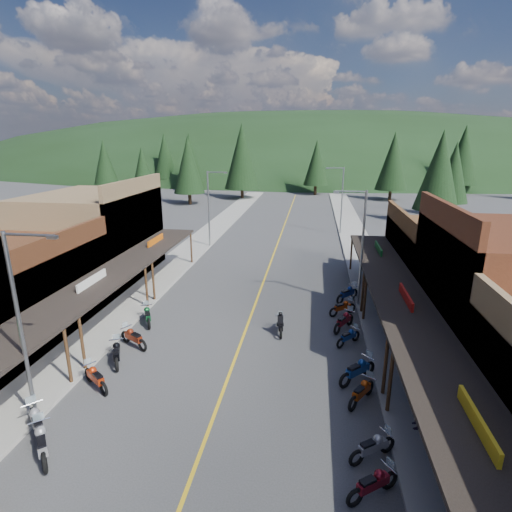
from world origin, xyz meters
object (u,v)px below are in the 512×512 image
at_px(pine_2, 242,156).
at_px(pine_9, 453,173).
at_px(pine_5, 463,155).
at_px(bike_west_4, 42,442).
at_px(pine_4, 393,161).
at_px(bike_west_9, 148,315).
at_px(bike_east_11, 347,293).
at_px(rider_on_bike, 280,324).
at_px(bike_west_6, 96,377).
at_px(bike_east_10, 343,307).
at_px(streetlight_0, 23,323).
at_px(pine_7, 165,156).
at_px(pine_10, 188,165).
at_px(bike_east_6, 362,391).
at_px(pine_1, 190,157).
at_px(bike_east_9, 344,320).
at_px(bike_west_5, 37,422).
at_px(streetlight_2, 360,244).
at_px(pine_3, 316,163).
at_px(pedestrian_east_a, 418,408).
at_px(shop_east_3, 449,261).
at_px(bike_east_4, 373,483).
at_px(pine_0, 105,162).
at_px(shop_west_3, 96,236).
at_px(pedestrian_east_b, 369,268).
at_px(bike_east_7, 358,369).
at_px(shop_west_2, 15,289).
at_px(streetlight_3, 341,198).
at_px(bike_east_5, 373,446).
at_px(streetlight_1, 210,206).
at_px(bike_west_7, 117,352).
at_px(bike_east_8, 348,336).
at_px(pine_11, 439,170).
at_px(pine_8, 143,175).
at_px(bike_west_8, 133,337).

xyz_separation_m(pine_2, pine_9, (34.00, -13.00, -1.61)).
xyz_separation_m(pine_5, bike_west_4, (-39.59, -79.68, -7.33)).
xyz_separation_m(pine_4, bike_west_9, (-24.19, -56.77, -6.62)).
xyz_separation_m(bike_east_11, rider_on_bike, (-4.29, -5.56, -0.06)).
xyz_separation_m(bike_west_6, bike_east_10, (11.78, 9.86, -0.04)).
distance_m(streetlight_0, bike_west_4, 4.38).
distance_m(pine_7, pine_10, 29.53).
bearing_deg(bike_east_6, pine_1, 146.33).
xyz_separation_m(pine_9, bike_east_9, (-18.13, -40.82, -5.75)).
height_order(pine_10, bike_west_5, pine_10).
bearing_deg(streetlight_2, pine_3, 92.91).
bearing_deg(pedestrian_east_a, bike_east_10, -166.63).
xyz_separation_m(shop_east_3, bike_east_4, (-7.73, -19.04, -1.95)).
relative_size(pine_0, bike_east_6, 5.24).
relative_size(shop_west_3, bike_west_4, 4.75).
xyz_separation_m(pine_0, bike_west_6, (34.15, -65.54, -5.86)).
height_order(bike_west_6, bike_east_10, bike_west_6).
height_order(shop_west_3, bike_east_6, shop_west_3).
height_order(bike_east_6, pedestrian_east_b, pedestrian_east_b).
bearing_deg(rider_on_bike, bike_east_7, -54.82).
bearing_deg(pine_9, pine_0, 165.12).
height_order(shop_west_2, shop_west_3, shop_west_3).
xyz_separation_m(pine_7, pine_9, (56.00, -31.00, -0.86)).
height_order(streetlight_3, pine_0, pine_0).
bearing_deg(shop_west_3, pedestrian_east_b, 6.00).
relative_size(shop_west_2, bike_east_5, 5.42).
distance_m(streetlight_1, pine_10, 30.19).
xyz_separation_m(streetlight_3, bike_west_7, (-12.88, -31.34, -3.83)).
distance_m(shop_west_2, streetlight_3, 35.12).
relative_size(streetlight_1, bike_east_6, 3.81).
height_order(shop_east_3, bike_east_8, shop_east_3).
bearing_deg(pedestrian_east_a, bike_east_11, -170.82).
distance_m(streetlight_1, bike_west_7, 23.68).
relative_size(shop_west_3, pine_11, 0.88).
xyz_separation_m(pine_11, bike_east_4, (-13.98, -45.74, -6.60)).
relative_size(bike_east_6, bike_east_11, 0.93).
height_order(pine_0, pine_10, pine_10).
height_order(pine_3, pine_5, pine_5).
bearing_deg(pine_8, shop_west_2, -77.85).
distance_m(streetlight_1, bike_east_11, 19.22).
height_order(streetlight_0, bike_west_8, streetlight_0).
bearing_deg(pine_3, streetlight_0, -98.65).
relative_size(pine_11, bike_west_8, 5.64).
bearing_deg(shop_west_3, bike_east_5, -41.00).
bearing_deg(bike_east_7, bike_west_7, -133.25).
bearing_deg(pine_11, bike_west_5, -120.57).
xyz_separation_m(streetlight_0, pine_10, (-11.05, 56.00, 2.32)).
bearing_deg(bike_east_11, bike_east_5, -49.99).
xyz_separation_m(shop_east_3, bike_west_7, (-19.68, -12.64, -1.90)).
bearing_deg(pine_7, shop_west_3, -74.28).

